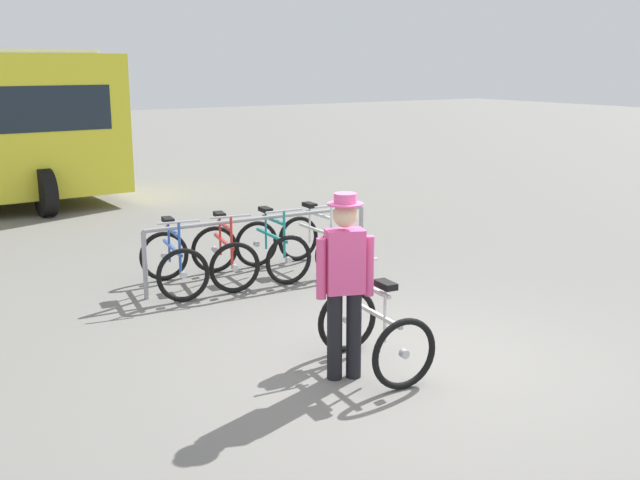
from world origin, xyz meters
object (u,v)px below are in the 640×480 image
Objects in this scene: racked_bike_red at (224,255)px; person_with_featured_bike at (345,279)px; racked_bike_white at (316,243)px; featured_bicycle at (367,316)px; racked_bike_blue at (173,262)px; racked_bike_teal at (272,249)px.

person_with_featured_bike is at bearing -97.74° from racked_bike_red.
racked_bike_red is 1.10× the size of racked_bike_white.
person_with_featured_bike is at bearing -119.02° from racked_bike_white.
racked_bike_blue is at bearing 100.23° from featured_bicycle.
racked_bike_red is at bearing -2.76° from racked_bike_blue.
racked_bike_white is (0.70, -0.03, -0.00)m from racked_bike_teal.
racked_bike_teal is 0.70m from racked_bike_white.
racked_bike_red is 1.07× the size of racked_bike_teal.
racked_bike_red is at bearing 177.24° from racked_bike_white.
racked_bike_blue is at bearing 177.24° from racked_bike_red.
featured_bicycle is (-0.80, -3.25, 0.12)m from racked_bike_teal.
racked_bike_white is at bearing 65.04° from featured_bicycle.
racked_bike_blue is 0.70× the size of person_with_featured_bike.
racked_bike_teal is 0.92× the size of featured_bicycle.
racked_bike_blue is at bearing 177.24° from racked_bike_teal.
racked_bike_blue is 2.10m from racked_bike_white.
featured_bicycle is 0.61m from person_with_featured_bike.
racked_bike_red is 0.70m from racked_bike_teal.
racked_bike_blue is 0.98× the size of featured_bicycle.
featured_bicycle is at bearing -103.80° from racked_bike_teal.
racked_bike_red and racked_bike_white have the same top height.
racked_bike_teal is 3.35m from featured_bicycle.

